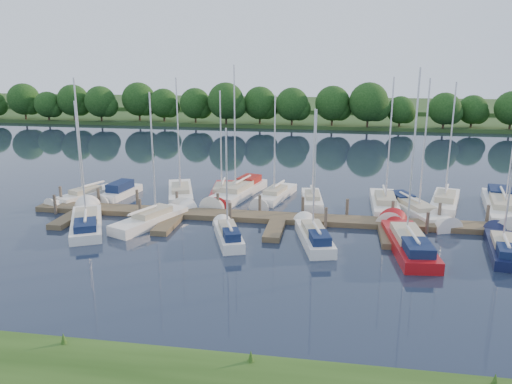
% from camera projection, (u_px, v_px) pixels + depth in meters
% --- Properties ---
extents(ground, '(260.00, 260.00, 0.00)m').
position_uv_depth(ground, '(264.00, 260.00, 31.07)').
color(ground, '#1A2535').
rests_on(ground, ground).
extents(dock, '(40.00, 6.00, 0.40)m').
position_uv_depth(dock, '(278.00, 221.00, 37.98)').
color(dock, brown).
rests_on(dock, ground).
extents(mooring_pilings, '(38.24, 2.84, 2.00)m').
position_uv_depth(mooring_pilings, '(280.00, 211.00, 38.95)').
color(mooring_pilings, '#473D33').
rests_on(mooring_pilings, ground).
extents(far_shore, '(180.00, 30.00, 0.60)m').
position_uv_depth(far_shore, '(317.00, 118.00, 102.49)').
color(far_shore, '#25481B').
rests_on(far_shore, ground).
extents(distant_hill, '(220.00, 40.00, 1.40)m').
position_uv_depth(distant_hill, '(322.00, 106.00, 126.22)').
color(distant_hill, '#314C21').
rests_on(distant_hill, ground).
extents(treeline, '(145.68, 9.48, 8.10)m').
position_uv_depth(treeline, '(298.00, 106.00, 89.69)').
color(treeline, '#38281C').
rests_on(treeline, ground).
extents(sailboat_n_0, '(3.88, 6.92, 9.10)m').
position_uv_depth(sailboat_n_0, '(85.00, 197.00, 44.35)').
color(sailboat_n_0, white).
rests_on(sailboat_n_0, ground).
extents(motorboat, '(2.33, 5.86, 1.70)m').
position_uv_depth(motorboat, '(119.00, 193.00, 45.15)').
color(motorboat, white).
rests_on(motorboat, ground).
extents(sailboat_n_2, '(4.33, 8.71, 10.97)m').
position_uv_depth(sailboat_n_2, '(181.00, 194.00, 45.22)').
color(sailboat_n_2, white).
rests_on(sailboat_n_2, ground).
extents(sailboat_n_3, '(2.61, 7.81, 9.86)m').
position_uv_depth(sailboat_n_3, '(222.00, 194.00, 45.31)').
color(sailboat_n_3, '#A20F12').
rests_on(sailboat_n_3, ground).
extents(sailboat_n_4, '(4.13, 9.61, 12.11)m').
position_uv_depth(sailboat_n_4, '(238.00, 193.00, 45.27)').
color(sailboat_n_4, white).
rests_on(sailboat_n_4, ground).
extents(sailboat_n_5, '(3.17, 7.52, 9.54)m').
position_uv_depth(sailboat_n_5, '(275.00, 196.00, 44.51)').
color(sailboat_n_5, white).
rests_on(sailboat_n_5, ground).
extents(sailboat_n_6, '(2.21, 6.67, 8.51)m').
position_uv_depth(sailboat_n_6, '(312.00, 201.00, 42.97)').
color(sailboat_n_6, white).
rests_on(sailboat_n_6, ground).
extents(sailboat_n_7, '(2.14, 8.72, 11.26)m').
position_uv_depth(sailboat_n_7, '(385.00, 207.00, 41.31)').
color(sailboat_n_7, white).
rests_on(sailboat_n_7, ground).
extents(sailboat_n_8, '(4.81, 8.72, 11.11)m').
position_uv_depth(sailboat_n_8, '(416.00, 211.00, 40.12)').
color(sailboat_n_8, white).
rests_on(sailboat_n_8, ground).
extents(sailboat_n_9, '(3.77, 8.47, 10.86)m').
position_uv_depth(sailboat_n_9, '(444.00, 204.00, 41.94)').
color(sailboat_n_9, white).
rests_on(sailboat_n_9, ground).
extents(sailboat_n_10, '(4.31, 11.27, 14.04)m').
position_uv_depth(sailboat_n_10, '(504.00, 209.00, 40.45)').
color(sailboat_n_10, white).
rests_on(sailboat_n_10, ground).
extents(sailboat_s_0, '(5.38, 8.66, 11.25)m').
position_uv_depth(sailboat_s_0, '(87.00, 222.00, 37.20)').
color(sailboat_s_0, white).
rests_on(sailboat_s_0, ground).
extents(sailboat_s_1, '(4.37, 7.82, 10.28)m').
position_uv_depth(sailboat_s_1, '(154.00, 220.00, 37.79)').
color(sailboat_s_1, white).
rests_on(sailboat_s_1, ground).
extents(sailboat_s_2, '(3.18, 6.10, 8.15)m').
position_uv_depth(sailboat_s_2, '(228.00, 236.00, 34.28)').
color(sailboat_s_2, white).
rests_on(sailboat_s_2, ground).
extents(sailboat_s_3, '(3.12, 7.27, 9.41)m').
position_uv_depth(sailboat_s_3, '(314.00, 238.00, 33.99)').
color(sailboat_s_3, white).
rests_on(sailboat_s_3, ground).
extents(sailboat_s_4, '(2.99, 9.57, 12.08)m').
position_uv_depth(sailboat_s_4, '(408.00, 243.00, 32.92)').
color(sailboat_s_4, '#A20F12').
rests_on(sailboat_s_4, ground).
extents(sailboat_s_5, '(2.73, 7.44, 9.41)m').
position_uv_depth(sailboat_s_5, '(503.00, 248.00, 32.10)').
color(sailboat_s_5, '#0F1434').
rests_on(sailboat_s_5, ground).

